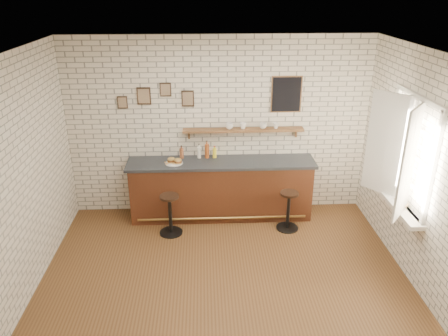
{
  "coord_description": "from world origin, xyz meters",
  "views": [
    {
      "loc": [
        -0.24,
        -4.95,
        3.73
      ],
      "look_at": [
        0.03,
        0.9,
        1.23
      ],
      "focal_mm": 35.0,
      "sensor_mm": 36.0,
      "label": 1
    }
  ],
  "objects_px": {
    "bar_counter": "(221,189)",
    "bitters_bottle_white": "(199,152)",
    "shelf_cup_b": "(243,126)",
    "sandwich_plate": "(174,163)",
    "shelf_cup_a": "(229,126)",
    "shelf_cup_c": "(263,126)",
    "bitters_bottle_amber": "(207,151)",
    "ciabatta_sandwich": "(175,160)",
    "shelf_cup_d": "(276,126)",
    "book_upper": "(397,202)",
    "bitters_bottle_brown": "(182,153)",
    "condiment_bottle_yellow": "(215,153)",
    "bar_stool_left": "(170,213)",
    "book_lower": "(396,202)",
    "bar_stool_right": "(288,209)"
  },
  "relations": [
    {
      "from": "bar_counter",
      "to": "bitters_bottle_white",
      "type": "xyz_separation_m",
      "value": [
        -0.36,
        0.17,
        0.6
      ]
    },
    {
      "from": "shelf_cup_b",
      "to": "sandwich_plate",
      "type": "bearing_deg",
      "value": 150.3
    },
    {
      "from": "shelf_cup_a",
      "to": "shelf_cup_c",
      "type": "height_order",
      "value": "shelf_cup_a"
    },
    {
      "from": "shelf_cup_c",
      "to": "bitters_bottle_amber",
      "type": "bearing_deg",
      "value": 105.37
    },
    {
      "from": "sandwich_plate",
      "to": "shelf_cup_b",
      "type": "xyz_separation_m",
      "value": [
        1.14,
        0.26,
        0.53
      ]
    },
    {
      "from": "bar_counter",
      "to": "ciabatta_sandwich",
      "type": "xyz_separation_m",
      "value": [
        -0.76,
        -0.06,
        0.56
      ]
    },
    {
      "from": "shelf_cup_d",
      "to": "ciabatta_sandwich",
      "type": "bearing_deg",
      "value": 172.5
    },
    {
      "from": "shelf_cup_c",
      "to": "book_upper",
      "type": "distance_m",
      "value": 2.41
    },
    {
      "from": "bitters_bottle_amber",
      "to": "bitters_bottle_brown",
      "type": "bearing_deg",
      "value": -180.0
    },
    {
      "from": "ciabatta_sandwich",
      "to": "condiment_bottle_yellow",
      "type": "bearing_deg",
      "value": 19.35
    },
    {
      "from": "ciabatta_sandwich",
      "to": "book_upper",
      "type": "bearing_deg",
      "value": -23.99
    },
    {
      "from": "bitters_bottle_amber",
      "to": "book_upper",
      "type": "distance_m",
      "value": 3.05
    },
    {
      "from": "shelf_cup_d",
      "to": "shelf_cup_a",
      "type": "bearing_deg",
      "value": 163.72
    },
    {
      "from": "ciabatta_sandwich",
      "to": "bitters_bottle_amber",
      "type": "distance_m",
      "value": 0.58
    },
    {
      "from": "shelf_cup_d",
      "to": "bar_counter",
      "type": "bearing_deg",
      "value": 176.09
    },
    {
      "from": "sandwich_plate",
      "to": "bitters_bottle_white",
      "type": "height_order",
      "value": "bitters_bottle_white"
    },
    {
      "from": "sandwich_plate",
      "to": "ciabatta_sandwich",
      "type": "height_order",
      "value": "ciabatta_sandwich"
    },
    {
      "from": "bar_stool_left",
      "to": "shelf_cup_d",
      "type": "bearing_deg",
      "value": 23.11
    },
    {
      "from": "sandwich_plate",
      "to": "bitters_bottle_brown",
      "type": "height_order",
      "value": "bitters_bottle_brown"
    },
    {
      "from": "bitters_bottle_amber",
      "to": "bar_stool_left",
      "type": "distance_m",
      "value": 1.22
    },
    {
      "from": "bitters_bottle_white",
      "to": "shelf_cup_a",
      "type": "bearing_deg",
      "value": 3.2
    },
    {
      "from": "ciabatta_sandwich",
      "to": "bitters_bottle_brown",
      "type": "relative_size",
      "value": 1.2
    },
    {
      "from": "bitters_bottle_white",
      "to": "book_upper",
      "type": "bearing_deg",
      "value": -30.75
    },
    {
      "from": "ciabatta_sandwich",
      "to": "bitters_bottle_brown",
      "type": "bearing_deg",
      "value": 65.37
    },
    {
      "from": "bitters_bottle_white",
      "to": "shelf_cup_b",
      "type": "bearing_deg",
      "value": 2.23
    },
    {
      "from": "bitters_bottle_brown",
      "to": "book_lower",
      "type": "distance_m",
      "value": 3.41
    },
    {
      "from": "shelf_cup_c",
      "to": "shelf_cup_d",
      "type": "height_order",
      "value": "shelf_cup_c"
    },
    {
      "from": "sandwich_plate",
      "to": "book_lower",
      "type": "xyz_separation_m",
      "value": [
        3.13,
        -1.36,
        -0.08
      ]
    },
    {
      "from": "ciabatta_sandwich",
      "to": "book_lower",
      "type": "bearing_deg",
      "value": -23.54
    },
    {
      "from": "bitters_bottle_amber",
      "to": "book_lower",
      "type": "relative_size",
      "value": 1.52
    },
    {
      "from": "shelf_cup_a",
      "to": "book_upper",
      "type": "height_order",
      "value": "shelf_cup_a"
    },
    {
      "from": "bitters_bottle_brown",
      "to": "bar_stool_right",
      "type": "bearing_deg",
      "value": -21.18
    },
    {
      "from": "condiment_bottle_yellow",
      "to": "book_upper",
      "type": "xyz_separation_m",
      "value": [
        2.46,
        -1.62,
        -0.14
      ]
    },
    {
      "from": "bitters_bottle_brown",
      "to": "shelf_cup_c",
      "type": "height_order",
      "value": "shelf_cup_c"
    },
    {
      "from": "shelf_cup_a",
      "to": "condiment_bottle_yellow",
      "type": "bearing_deg",
      "value": -175.42
    },
    {
      "from": "sandwich_plate",
      "to": "book_upper",
      "type": "relative_size",
      "value": 1.29
    },
    {
      "from": "shelf_cup_d",
      "to": "bar_stool_left",
      "type": "bearing_deg",
      "value": -173.17
    },
    {
      "from": "bitters_bottle_brown",
      "to": "shelf_cup_d",
      "type": "xyz_separation_m",
      "value": [
        1.57,
        0.03,
        0.45
      ]
    },
    {
      "from": "book_lower",
      "to": "book_upper",
      "type": "xyz_separation_m",
      "value": [
        0.0,
        -0.03,
        0.02
      ]
    },
    {
      "from": "ciabatta_sandwich",
      "to": "shelf_cup_c",
      "type": "bearing_deg",
      "value": 10.04
    },
    {
      "from": "bitters_bottle_brown",
      "to": "book_upper",
      "type": "height_order",
      "value": "bitters_bottle_brown"
    },
    {
      "from": "shelf_cup_d",
      "to": "book_upper",
      "type": "height_order",
      "value": "shelf_cup_d"
    },
    {
      "from": "book_upper",
      "to": "sandwich_plate",
      "type": "bearing_deg",
      "value": -161.77
    },
    {
      "from": "bitters_bottle_brown",
      "to": "bar_stool_right",
      "type": "xyz_separation_m",
      "value": [
        1.72,
        -0.67,
        -0.75
      ]
    },
    {
      "from": "sandwich_plate",
      "to": "shelf_cup_d",
      "type": "xyz_separation_m",
      "value": [
        1.69,
        0.26,
        0.53
      ]
    },
    {
      "from": "bitters_bottle_white",
      "to": "shelf_cup_c",
      "type": "relative_size",
      "value": 2.04
    },
    {
      "from": "bitters_bottle_amber",
      "to": "shelf_cup_b",
      "type": "xyz_separation_m",
      "value": [
        0.6,
        0.03,
        0.42
      ]
    },
    {
      "from": "bar_stool_left",
      "to": "shelf_cup_c",
      "type": "height_order",
      "value": "shelf_cup_c"
    },
    {
      "from": "shelf_cup_c",
      "to": "shelf_cup_d",
      "type": "relative_size",
      "value": 1.25
    },
    {
      "from": "shelf_cup_a",
      "to": "book_lower",
      "type": "bearing_deg",
      "value": -38.09
    }
  ]
}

